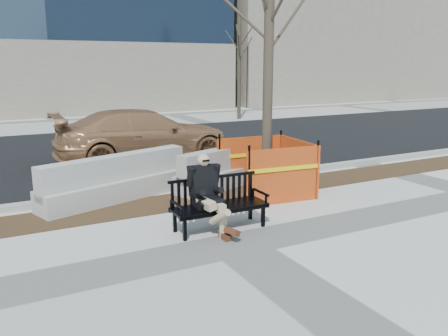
{
  "coord_description": "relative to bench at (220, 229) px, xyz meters",
  "views": [
    {
      "loc": [
        -3.35,
        -6.02,
        2.82
      ],
      "look_at": [
        0.5,
        1.33,
        0.93
      ],
      "focal_mm": 36.9,
      "sensor_mm": 36.0,
      "label": 1
    }
  ],
  "objects": [
    {
      "name": "ground",
      "position": [
        -0.1,
        -0.73,
        0.0
      ],
      "size": [
        120.0,
        120.0,
        0.0
      ],
      "primitive_type": "plane",
      "color": "beige",
      "rests_on": "ground"
    },
    {
      "name": "mulch_strip",
      "position": [
        -0.1,
        1.87,
        0.0
      ],
      "size": [
        40.0,
        1.2,
        0.02
      ],
      "primitive_type": "cube",
      "color": "#47301C",
      "rests_on": "ground"
    },
    {
      "name": "asphalt_street",
      "position": [
        -0.1,
        8.07,
        0.0
      ],
      "size": [
        60.0,
        10.4,
        0.01
      ],
      "primitive_type": "cube",
      "color": "black",
      "rests_on": "ground"
    },
    {
      "name": "curb",
      "position": [
        -0.1,
        2.82,
        0.06
      ],
      "size": [
        60.0,
        0.25,
        0.12
      ],
      "primitive_type": "cube",
      "color": "#9E9B93",
      "rests_on": "ground"
    },
    {
      "name": "bench",
      "position": [
        0.0,
        0.0,
        0.0
      ],
      "size": [
        1.72,
        0.64,
        0.91
      ],
      "primitive_type": null,
      "rotation": [
        0.0,
        0.0,
        -0.01
      ],
      "color": "black",
      "rests_on": "ground"
    },
    {
      "name": "seated_man",
      "position": [
        -0.23,
        0.05,
        0.0
      ],
      "size": [
        0.59,
        0.97,
        1.35
      ],
      "primitive_type": null,
      "rotation": [
        0.0,
        0.0,
        -0.01
      ],
      "color": "black",
      "rests_on": "ground"
    },
    {
      "name": "tree_fence",
      "position": [
        1.94,
        1.54,
        0.0
      ],
      "size": [
        2.77,
        2.77,
        6.34
      ],
      "primitive_type": null,
      "rotation": [
        0.0,
        0.0,
        -0.1
      ],
      "color": "#EF551E",
      "rests_on": "ground"
    },
    {
      "name": "sedan",
      "position": [
        0.74,
        6.32,
        0.0
      ],
      "size": [
        5.28,
        2.27,
        1.52
      ],
      "primitive_type": "imported",
      "rotation": [
        0.0,
        0.0,
        1.54
      ],
      "color": "#9E6B45",
      "rests_on": "ground"
    },
    {
      "name": "jersey_barrier_left",
      "position": [
        -1.11,
        2.6,
        0.0
      ],
      "size": [
        3.41,
        1.69,
        0.97
      ],
      "primitive_type": null,
      "rotation": [
        0.0,
        0.0,
        0.32
      ],
      "color": "#ABA8A0",
      "rests_on": "ground"
    },
    {
      "name": "jersey_barrier_right",
      "position": [
        1.66,
        2.6,
        0.0
      ],
      "size": [
        3.25,
        1.7,
        0.92
      ],
      "primitive_type": null,
      "rotation": [
        0.0,
        0.0,
        0.35
      ],
      "color": "#99968F",
      "rests_on": "ground"
    },
    {
      "name": "far_tree_right",
      "position": [
        8.36,
        14.11,
        0.0
      ],
      "size": [
        2.52,
        2.52,
        5.75
      ],
      "primitive_type": null,
      "rotation": [
        0.0,
        0.0,
        -0.21
      ],
      "color": "#3F3628",
      "rests_on": "ground"
    }
  ]
}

